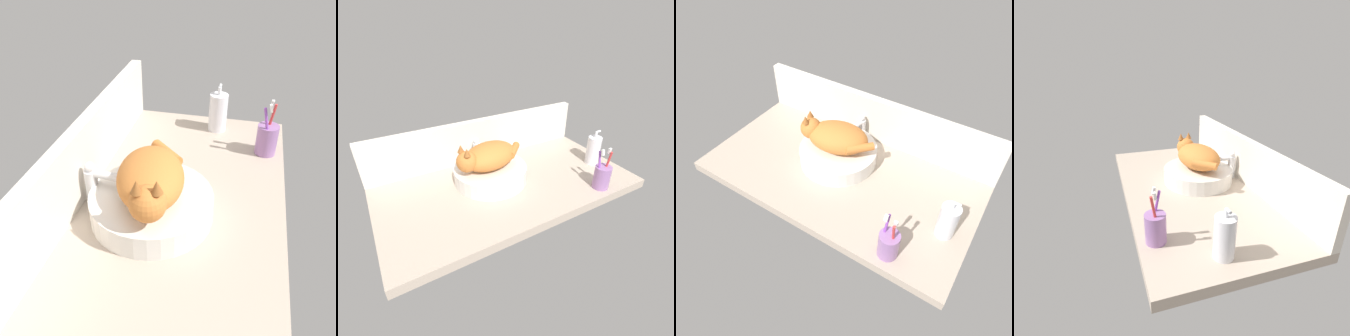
{
  "view_description": "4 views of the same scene",
  "coord_description": "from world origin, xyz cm",
  "views": [
    {
      "loc": [
        -77.88,
        -15.32,
        67.59
      ],
      "look_at": [
        3.17,
        3.27,
        10.1
      ],
      "focal_mm": 40.0,
      "sensor_mm": 36.0,
      "label": 1
    },
    {
      "loc": [
        -48.91,
        -84.11,
        66.25
      ],
      "look_at": [
        -0.01,
        0.68,
        7.3
      ],
      "focal_mm": 28.0,
      "sensor_mm": 36.0,
      "label": 2
    },
    {
      "loc": [
        52.82,
        -79.24,
        96.55
      ],
      "look_at": [
        4.0,
        -3.75,
        7.74
      ],
      "focal_mm": 35.0,
      "sensor_mm": 36.0,
      "label": 3
    },
    {
      "loc": [
        102.1,
        -36.0,
        54.96
      ],
      "look_at": [
        0.57,
        -4.01,
        10.23
      ],
      "focal_mm": 28.0,
      "sensor_mm": 36.0,
      "label": 4
    }
  ],
  "objects": [
    {
      "name": "sink_basin",
      "position": [
        -5.09,
        5.85,
        3.45
      ],
      "size": [
        32.55,
        32.55,
        6.89
      ],
      "primitive_type": "cylinder",
      "color": "silver",
      "rests_on": "ground_plane"
    },
    {
      "name": "cat",
      "position": [
        -6.41,
        5.49,
        12.65
      ],
      "size": [
        32.15,
        21.84,
        14.0
      ],
      "color": "#CC7533",
      "rests_on": "sink_basin"
    },
    {
      "name": "toothbrush_cup",
      "position": [
        33.59,
        -23.22,
        5.41
      ],
      "size": [
        6.95,
        6.95,
        18.67
      ],
      "color": "#996BA8",
      "rests_on": "ground_plane"
    },
    {
      "name": "ground_plane",
      "position": [
        0.0,
        0.0,
        -2.0
      ],
      "size": [
        111.69,
        58.83,
        4.0
      ],
      "primitive_type": "cube",
      "color": "#B2A08E"
    },
    {
      "name": "backsplash_panel",
      "position": [
        0.0,
        27.61,
        10.33
      ],
      "size": [
        111.69,
        3.6,
        20.67
      ],
      "primitive_type": "cube",
      "color": "silver",
      "rests_on": "ground_plane"
    },
    {
      "name": "faucet",
      "position": [
        -3.97,
        21.68,
        7.3
      ],
      "size": [
        3.61,
        11.85,
        13.6
      ],
      "color": "silver",
      "rests_on": "ground_plane"
    },
    {
      "name": "soap_dispenser",
      "position": [
        46.45,
        -5.49,
        7.0
      ],
      "size": [
        6.59,
        6.59,
        17.12
      ],
      "color": "silver",
      "rests_on": "ground_plane"
    }
  ]
}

